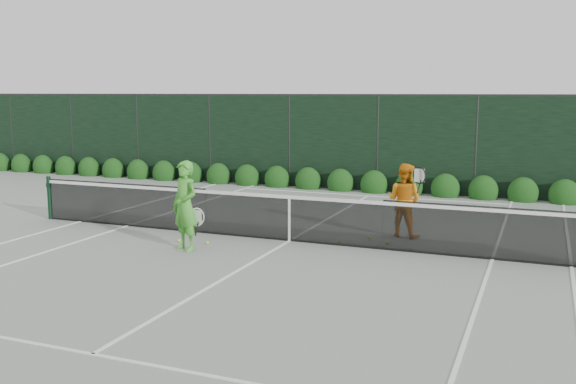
% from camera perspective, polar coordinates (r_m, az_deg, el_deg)
% --- Properties ---
extents(ground, '(80.00, 80.00, 0.00)m').
position_cam_1_polar(ground, '(13.61, 0.13, -4.38)').
color(ground, gray).
rests_on(ground, ground).
extents(tennis_net, '(12.90, 0.10, 1.07)m').
position_cam_1_polar(tennis_net, '(13.51, 0.03, -2.18)').
color(tennis_net, '#10311C').
rests_on(tennis_net, ground).
extents(player_woman, '(0.77, 0.65, 1.79)m').
position_cam_1_polar(player_woman, '(12.84, -9.13, -1.23)').
color(player_woman, green).
rests_on(player_woman, ground).
extents(player_man, '(0.95, 0.78, 1.60)m').
position_cam_1_polar(player_man, '(14.13, 10.29, -0.71)').
color(player_man, orange).
rests_on(player_man, ground).
extents(court_lines, '(11.03, 23.83, 0.01)m').
position_cam_1_polar(court_lines, '(13.61, 0.13, -4.36)').
color(court_lines, white).
rests_on(court_lines, ground).
extents(windscreen_fence, '(32.00, 21.07, 3.06)m').
position_cam_1_polar(windscreen_fence, '(10.90, -5.17, 0.36)').
color(windscreen_fence, black).
rests_on(windscreen_fence, ground).
extents(hedge_row, '(31.66, 0.65, 0.94)m').
position_cam_1_polar(hedge_row, '(20.27, 7.65, 0.62)').
color(hedge_row, '#0F380F').
rests_on(hedge_row, ground).
extents(tennis_balls, '(5.19, 1.84, 0.07)m').
position_cam_1_polar(tennis_balls, '(13.53, 0.62, -4.32)').
color(tennis_balls, '#CADF31').
rests_on(tennis_balls, ground).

